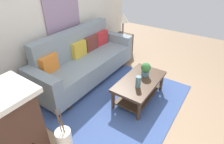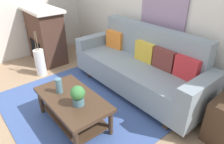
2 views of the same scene
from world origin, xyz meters
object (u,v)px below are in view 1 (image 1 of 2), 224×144
(throw_pillow_crimson, at_px, (101,38))
(throw_pillow_maroon, at_px, (91,43))
(tabletop_vase, at_px, (138,82))
(side_table, at_px, (122,45))
(throw_pillow_mustard, at_px, (79,49))
(coffee_table, at_px, (139,85))
(throw_pillow_orange, at_px, (49,64))
(potted_plant_tabletop, at_px, (146,69))
(table_lamp, at_px, (123,19))
(framed_painting, at_px, (62,10))
(couch, at_px, (84,61))

(throw_pillow_crimson, bearing_deg, throw_pillow_maroon, 180.00)
(tabletop_vase, distance_m, side_table, 2.17)
(throw_pillow_mustard, bearing_deg, coffee_table, -88.68)
(throw_pillow_orange, distance_m, throw_pillow_maroon, 1.15)
(coffee_table, relative_size, side_table, 1.96)
(potted_plant_tabletop, xyz_separation_m, table_lamp, (1.29, 1.28, 0.42))
(side_table, xyz_separation_m, table_lamp, (0.00, 0.00, 0.71))
(throw_pillow_maroon, distance_m, throw_pillow_crimson, 0.38)
(throw_pillow_orange, height_order, coffee_table, throw_pillow_orange)
(framed_painting, bearing_deg, throw_pillow_maroon, -41.54)
(throw_pillow_maroon, bearing_deg, throw_pillow_crimson, 0.00)
(table_lamp, bearing_deg, side_table, 180.00)
(side_table, distance_m, framed_painting, 1.96)
(throw_pillow_crimson, xyz_separation_m, side_table, (0.74, -0.15, -0.40))
(table_lamp, distance_m, framed_painting, 1.65)
(throw_pillow_crimson, height_order, side_table, throw_pillow_crimson)
(throw_pillow_mustard, relative_size, throw_pillow_maroon, 1.00)
(tabletop_vase, bearing_deg, throw_pillow_mustard, 83.34)
(throw_pillow_mustard, xyz_separation_m, tabletop_vase, (-0.17, -1.48, -0.15))
(throw_pillow_mustard, distance_m, potted_plant_tabletop, 1.45)
(couch, bearing_deg, throw_pillow_orange, 170.82)
(couch, distance_m, coffee_table, 1.30)
(throw_pillow_mustard, height_order, table_lamp, table_lamp)
(coffee_table, xyz_separation_m, framed_painting, (-0.03, 1.76, 1.12))
(couch, bearing_deg, throw_pillow_crimson, 9.18)
(throw_pillow_mustard, bearing_deg, throw_pillow_crimson, 0.00)
(tabletop_vase, height_order, framed_painting, framed_painting)
(potted_plant_tabletop, xyz_separation_m, framed_painting, (-0.22, 1.77, 0.86))
(throw_pillow_crimson, bearing_deg, tabletop_vase, -122.42)
(couch, distance_m, throw_pillow_maroon, 0.47)
(throw_pillow_orange, xyz_separation_m, side_table, (2.28, -0.15, -0.40))
(couch, bearing_deg, potted_plant_tabletop, -80.36)
(couch, distance_m, throw_pillow_crimson, 0.82)
(throw_pillow_maroon, bearing_deg, potted_plant_tabletop, -96.49)
(couch, xyz_separation_m, coffee_table, (0.03, -1.30, -0.12))
(tabletop_vase, height_order, potted_plant_tabletop, potted_plant_tabletop)
(throw_pillow_mustard, xyz_separation_m, coffee_table, (0.03, -1.42, -0.37))
(throw_pillow_orange, distance_m, coffee_table, 1.67)
(throw_pillow_orange, height_order, tabletop_vase, throw_pillow_orange)
(throw_pillow_orange, relative_size, tabletop_vase, 1.73)
(throw_pillow_mustard, xyz_separation_m, table_lamp, (1.51, -0.15, 0.31))
(throw_pillow_maroon, distance_m, coffee_table, 1.51)
(throw_pillow_crimson, relative_size, potted_plant_tabletop, 1.37)
(throw_pillow_orange, height_order, throw_pillow_crimson, same)
(couch, distance_m, side_table, 1.52)
(table_lamp, bearing_deg, framed_painting, 162.00)
(throw_pillow_mustard, bearing_deg, table_lamp, -5.68)
(couch, height_order, coffee_table, couch)
(throw_pillow_crimson, bearing_deg, couch, -170.82)
(throw_pillow_crimson, xyz_separation_m, framed_painting, (-0.77, 0.34, 0.75))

